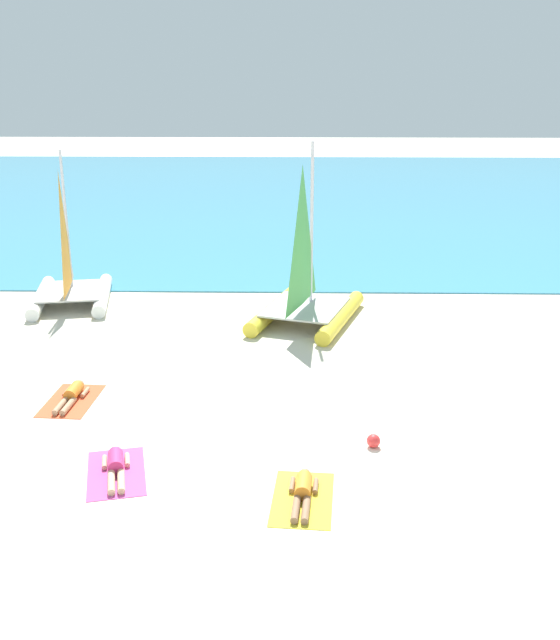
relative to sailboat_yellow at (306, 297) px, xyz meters
The scene contains 11 objects.
ground_plane 1.76m from the sailboat_yellow, 117.58° to the left, with size 120.00×120.00×0.00m, color beige.
ocean_water 23.09m from the sailboat_yellow, 91.79° to the left, with size 120.00×40.00×0.05m, color teal.
sailboat_yellow is the anchor object (origin of this frame).
sailboat_white 7.92m from the sailboat_yellow, 167.54° to the left, with size 3.06×4.18×4.98m.
towel_left 8.15m from the sailboat_yellow, 133.70° to the right, with size 1.10×1.90×0.01m, color #EA5933.
sunbather_left 8.09m from the sailboat_yellow, 134.00° to the right, with size 0.57×1.57×0.30m.
towel_middle 9.93m from the sailboat_yellow, 112.54° to the right, with size 1.10×1.90×0.01m, color #D84C99.
sunbather_middle 9.87m from the sailboat_yellow, 112.77° to the right, with size 0.74×1.56×0.30m.
towel_right 10.02m from the sailboat_yellow, 91.02° to the right, with size 1.10×1.90×0.01m, color yellow.
sunbather_right 9.95m from the sailboat_yellow, 91.00° to the right, with size 0.57×1.57×0.30m.
beach_ball 8.12m from the sailboat_yellow, 80.69° to the right, with size 0.29×0.29×0.29m, color red.
Camera 1 is at (0.37, -13.34, 7.54)m, focal length 42.25 mm.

